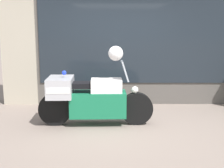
% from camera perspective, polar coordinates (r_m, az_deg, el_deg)
% --- Properties ---
extents(ground_plane, '(60.00, 60.00, 0.00)m').
position_cam_1_polar(ground_plane, '(6.16, 1.97, -7.87)').
color(ground_plane, gray).
extents(shop_building, '(5.81, 0.55, 4.00)m').
position_cam_1_polar(shop_building, '(7.83, -1.30, 11.08)').
color(shop_building, '#56514C').
rests_on(shop_building, ground).
extents(window_display, '(4.51, 0.30, 1.78)m').
position_cam_1_polar(window_display, '(8.02, 4.02, -0.25)').
color(window_display, slate).
rests_on(window_display, ground).
extents(paramedic_motorcycle, '(2.27, 0.74, 1.28)m').
position_cam_1_polar(paramedic_motorcycle, '(6.17, -4.17, -2.49)').
color(paramedic_motorcycle, black).
rests_on(paramedic_motorcycle, ground).
extents(white_helmet, '(0.29, 0.29, 0.29)m').
position_cam_1_polar(white_helmet, '(6.03, 0.80, 5.62)').
color(white_helmet, white).
rests_on(white_helmet, paramedic_motorcycle).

